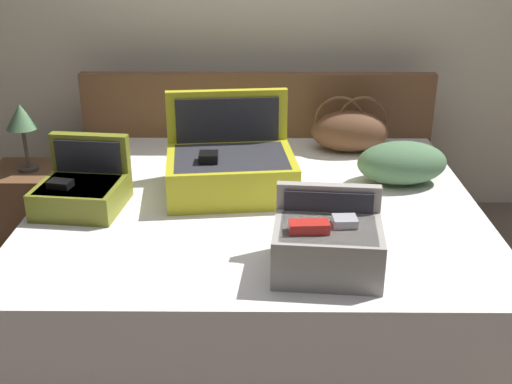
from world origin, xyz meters
name	(u,v)px	position (x,y,z in m)	size (l,w,h in m)	color
ground_plane	(256,352)	(0.00, 0.00, 0.00)	(12.00, 12.00, 0.00)	#6B5B4C
bed	(256,253)	(0.00, 0.40, 0.27)	(2.01, 1.80, 0.55)	silver
headboard	(257,150)	(0.00, 1.34, 0.46)	(2.05, 0.08, 0.93)	brown
hard_case_large	(230,167)	(-0.12, 0.51, 0.67)	(0.64, 0.54, 0.44)	gold
hard_case_medium	(327,244)	(0.26, -0.23, 0.66)	(0.42, 0.36, 0.28)	gray
hard_case_small	(82,189)	(-0.77, 0.32, 0.64)	(0.40, 0.39, 0.30)	olive
duffel_bag	(350,130)	(0.51, 1.09, 0.67)	(0.44, 0.28, 0.31)	brown
pillow_near_headboard	(402,163)	(0.71, 0.62, 0.65)	(0.44, 0.28, 0.21)	#4C724C
nightstand	(35,205)	(-1.28, 1.05, 0.22)	(0.44, 0.40, 0.44)	brown
table_lamp	(21,119)	(-1.28, 1.05, 0.74)	(0.17, 0.17, 0.38)	#3F3833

